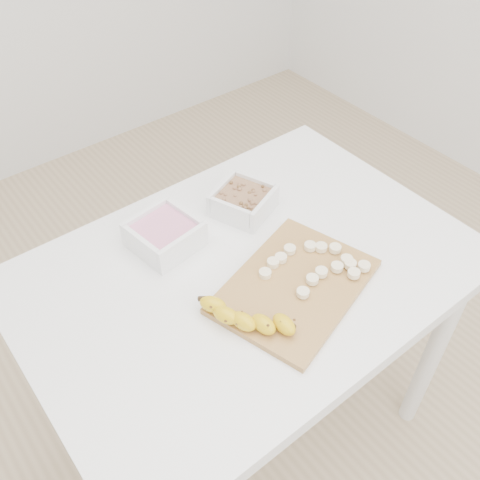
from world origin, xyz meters
TOP-DOWN VIEW (x-y plane):
  - ground at (0.00, 0.00)m, footprint 3.50×3.50m
  - table at (0.00, 0.00)m, footprint 1.00×0.70m
  - bowl_yogurt at (-0.11, 0.17)m, footprint 0.16×0.16m
  - bowl_granola at (0.11, 0.16)m, footprint 0.17×0.17m
  - cutting_board at (0.04, -0.11)m, footprint 0.40×0.33m
  - banana at (-0.10, -0.13)m, footprint 0.12×0.20m
  - banana_slices at (0.11, -0.10)m, footprint 0.21×0.17m

SIDE VIEW (x-z plane):
  - ground at x=0.00m, z-range 0.00..0.00m
  - table at x=0.00m, z-range 0.28..1.03m
  - cutting_board at x=0.04m, z-range 0.75..0.76m
  - banana_slices at x=0.11m, z-range 0.76..0.78m
  - bowl_granola at x=0.11m, z-range 0.75..0.81m
  - banana at x=-0.10m, z-range 0.77..0.80m
  - bowl_yogurt at x=-0.11m, z-range 0.75..0.82m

